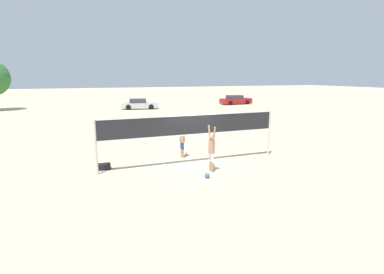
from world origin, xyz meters
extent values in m
plane|color=#C6B28C|center=(0.00, 0.00, 0.00)|extent=(200.00, 200.00, 0.00)
cylinder|color=beige|center=(-4.36, 0.00, 1.19)|extent=(0.10, 0.10, 2.39)
cylinder|color=beige|center=(4.36, 0.00, 1.19)|extent=(0.10, 0.10, 2.39)
cube|color=black|center=(0.00, 0.00, 1.89)|extent=(8.62, 0.02, 0.99)
cube|color=white|center=(0.00, 0.00, 2.36)|extent=(8.62, 0.03, 0.06)
cube|color=white|center=(0.00, 0.00, 1.43)|extent=(8.62, 0.03, 0.06)
cylinder|color=tan|center=(0.35, -1.53, 0.23)|extent=(0.11, 0.11, 0.46)
cylinder|color=white|center=(0.35, -1.53, 0.65)|extent=(0.12, 0.12, 0.38)
cylinder|color=tan|center=(0.35, -1.33, 0.23)|extent=(0.11, 0.11, 0.46)
cylinder|color=white|center=(0.35, -1.33, 0.65)|extent=(0.12, 0.12, 0.38)
cylinder|color=tan|center=(0.35, -1.43, 1.13)|extent=(0.28, 0.28, 0.59)
sphere|color=tan|center=(0.35, -1.43, 1.54)|extent=(0.23, 0.23, 0.23)
cylinder|color=tan|center=(0.35, -1.67, 1.72)|extent=(0.08, 0.22, 0.66)
cylinder|color=tan|center=(0.35, -1.20, 1.72)|extent=(0.08, 0.22, 0.66)
cylinder|color=tan|center=(-0.06, 1.32, 0.22)|extent=(0.11, 0.11, 0.45)
cylinder|color=#1E47A5|center=(-0.06, 1.32, 0.63)|extent=(0.12, 0.12, 0.37)
cylinder|color=tan|center=(-0.06, 1.12, 0.22)|extent=(0.11, 0.11, 0.45)
cylinder|color=#1E47A5|center=(-0.06, 1.12, 0.63)|extent=(0.12, 0.12, 0.37)
cylinder|color=tan|center=(-0.06, 1.22, 1.10)|extent=(0.28, 0.28, 0.58)
sphere|color=tan|center=(-0.06, 1.22, 1.51)|extent=(0.22, 0.22, 0.22)
cylinder|color=tan|center=(-0.06, 1.46, 1.68)|extent=(0.08, 0.21, 0.65)
cylinder|color=tan|center=(-0.06, 0.98, 1.68)|extent=(0.08, 0.21, 0.65)
sphere|color=blue|center=(-0.18, -2.16, 0.11)|extent=(0.22, 0.22, 0.22)
cube|color=black|center=(-4.03, 0.60, 0.14)|extent=(0.56, 0.32, 0.28)
cube|color=#B7B7BC|center=(2.77, 25.33, 0.47)|extent=(4.84, 2.77, 0.67)
cube|color=#2D333D|center=(2.54, 25.37, 1.05)|extent=(2.36, 2.12, 0.50)
cylinder|color=black|center=(4.33, 25.92, 0.32)|extent=(0.67, 0.35, 0.64)
cylinder|color=black|center=(3.97, 24.16, 0.32)|extent=(0.67, 0.35, 0.64)
cylinder|color=black|center=(1.57, 26.49, 0.32)|extent=(0.67, 0.35, 0.64)
cylinder|color=black|center=(1.20, 24.74, 0.32)|extent=(0.67, 0.35, 0.64)
cube|color=maroon|center=(17.51, 26.51, 0.50)|extent=(4.82, 1.98, 0.75)
cube|color=#2D333D|center=(17.28, 26.50, 1.12)|extent=(2.21, 1.70, 0.48)
cylinder|color=black|center=(18.93, 27.41, 0.32)|extent=(0.65, 0.25, 0.64)
cylinder|color=black|center=(19.02, 25.77, 0.32)|extent=(0.65, 0.25, 0.64)
cylinder|color=black|center=(16.00, 27.24, 0.32)|extent=(0.65, 0.25, 0.64)
cylinder|color=black|center=(16.09, 25.61, 0.32)|extent=(0.65, 0.25, 0.64)
camera|label=1|loc=(-5.08, -12.90, 4.14)|focal=28.00mm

